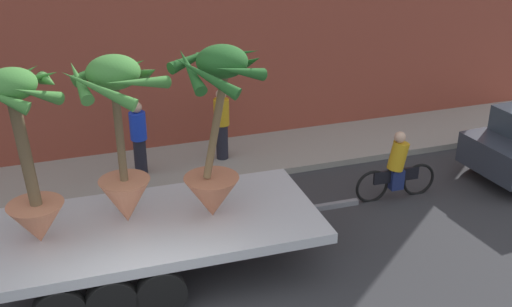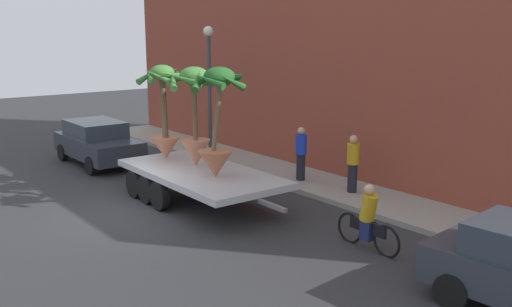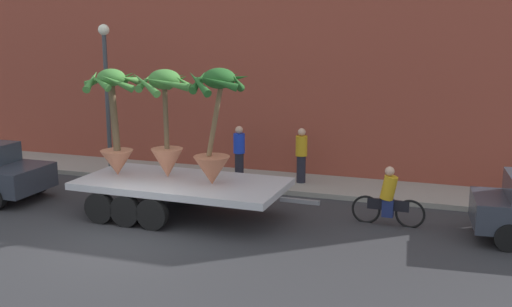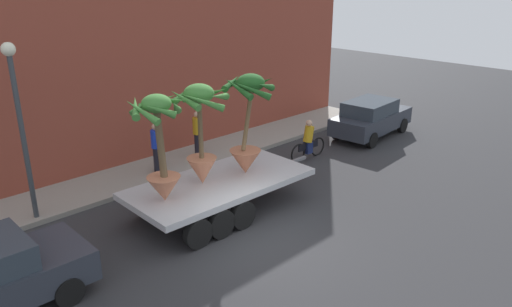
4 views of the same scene
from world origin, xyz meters
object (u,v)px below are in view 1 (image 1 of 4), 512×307
object	(u,v)px
flatbed_trailer	(146,234)
potted_palm_middle	(216,135)
potted_palm_front	(26,158)
cyclist	(397,169)
pedestrian_far_left	(139,137)
potted_palm_rear	(120,138)
pedestrian_near_gate	(222,123)

from	to	relation	value
flatbed_trailer	potted_palm_middle	bearing A→B (deg)	-5.13
potted_palm_middle	potted_palm_front	distance (m)	2.92
flatbed_trailer	cyclist	bearing A→B (deg)	10.84
potted_palm_front	pedestrian_far_left	bearing A→B (deg)	58.96
potted_palm_middle	potted_palm_rear	bearing A→B (deg)	170.21
potted_palm_front	cyclist	world-z (taller)	potted_palm_front
potted_palm_rear	pedestrian_far_left	size ratio (longest dim) A/B	1.67
potted_palm_middle	pedestrian_near_gate	distance (m)	4.38
potted_palm_rear	pedestrian_far_left	bearing A→B (deg)	77.75
flatbed_trailer	pedestrian_near_gate	bearing A→B (deg)	57.64
potted_palm_rear	cyclist	bearing A→B (deg)	8.91
cyclist	pedestrian_near_gate	bearing A→B (deg)	136.73
potted_palm_rear	cyclist	size ratio (longest dim) A/B	1.55
potted_palm_rear	potted_palm_front	bearing A→B (deg)	-173.53
potted_palm_rear	pedestrian_far_left	world-z (taller)	potted_palm_rear
potted_palm_front	cyclist	xyz separation A→B (m)	(7.12, 1.05, -1.77)
cyclist	potted_palm_middle	bearing A→B (deg)	-164.69
potted_palm_rear	pedestrian_near_gate	distance (m)	4.82
potted_palm_front	pedestrian_near_gate	xyz separation A→B (m)	(4.13, 3.87, -1.40)
pedestrian_far_left	potted_palm_middle	bearing A→B (deg)	-78.71
potted_palm_rear	cyclist	xyz separation A→B (m)	(5.69, 0.89, -1.84)
pedestrian_near_gate	pedestrian_far_left	xyz separation A→B (m)	(-1.96, -0.25, 0.00)
flatbed_trailer	pedestrian_far_left	xyz separation A→B (m)	(0.49, 3.61, 0.28)
pedestrian_near_gate	potted_palm_rear	bearing A→B (deg)	-126.14
potted_palm_front	flatbed_trailer	bearing A→B (deg)	0.50
cyclist	potted_palm_rear	bearing A→B (deg)	-171.09
potted_palm_front	pedestrian_far_left	distance (m)	4.45
flatbed_trailer	potted_palm_front	size ratio (longest dim) A/B	2.25
potted_palm_middle	pedestrian_far_left	xyz separation A→B (m)	(-0.74, 3.72, -1.41)
flatbed_trailer	pedestrian_near_gate	xyz separation A→B (m)	(2.44, 3.85, 0.28)
potted_palm_front	pedestrian_near_gate	size ratio (longest dim) A/B	1.67
pedestrian_near_gate	pedestrian_far_left	size ratio (longest dim) A/B	1.00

